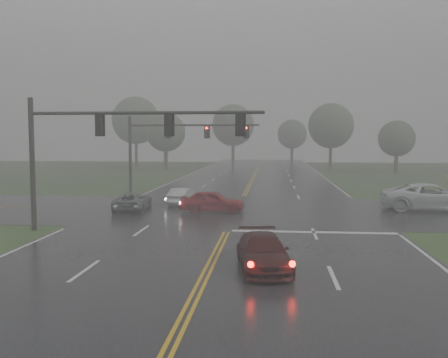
# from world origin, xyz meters

# --- Properties ---
(ground) EXTENTS (180.00, 180.00, 0.00)m
(ground) POSITION_xyz_m (0.00, 0.00, 0.00)
(ground) COLOR #28421C
(ground) RESTS_ON ground
(main_road) EXTENTS (18.00, 160.00, 0.02)m
(main_road) POSITION_xyz_m (0.00, 20.00, 0.00)
(main_road) COLOR black
(main_road) RESTS_ON ground
(cross_street) EXTENTS (120.00, 14.00, 0.02)m
(cross_street) POSITION_xyz_m (0.00, 22.00, 0.00)
(cross_street) COLOR black
(cross_street) RESTS_ON ground
(stop_bar) EXTENTS (8.50, 0.50, 0.01)m
(stop_bar) POSITION_xyz_m (4.50, 14.40, 0.00)
(stop_bar) COLOR silver
(stop_bar) RESTS_ON ground
(sedan_maroon) EXTENTS (2.42, 4.60, 1.27)m
(sedan_maroon) POSITION_xyz_m (2.03, 6.86, 0.00)
(sedan_maroon) COLOR #320B09
(sedan_maroon) RESTS_ON ground
(sedan_red) EXTENTS (4.23, 1.70, 1.44)m
(sedan_red) POSITION_xyz_m (-1.56, 20.86, 0.00)
(sedan_red) COLOR maroon
(sedan_red) RESTS_ON ground
(sedan_silver) EXTENTS (1.78, 3.89, 1.24)m
(sedan_silver) POSITION_xyz_m (-4.18, 24.29, 0.00)
(sedan_silver) COLOR silver
(sedan_silver) RESTS_ON ground
(car_grey) EXTENTS (2.26, 4.48, 1.22)m
(car_grey) POSITION_xyz_m (-7.06, 21.34, 0.00)
(car_grey) COLOR #515458
(car_grey) RESTS_ON ground
(pickup_white) EXTENTS (6.64, 3.32, 1.81)m
(pickup_white) POSITION_xyz_m (13.05, 23.07, 0.00)
(pickup_white) COLOR silver
(pickup_white) RESTS_ON ground
(signal_gantry_near) EXTENTS (12.28, 0.31, 6.98)m
(signal_gantry_near) POSITION_xyz_m (-6.45, 13.62, 4.90)
(signal_gantry_near) COLOR black
(signal_gantry_near) RESTS_ON ground
(signal_gantry_far) EXTENTS (11.54, 0.34, 6.80)m
(signal_gantry_far) POSITION_xyz_m (-6.67, 31.72, 4.76)
(signal_gantry_far) COLOR black
(signal_gantry_far) RESTS_ON ground
(tree_nw_a) EXTENTS (5.97, 5.97, 8.77)m
(tree_nw_a) POSITION_xyz_m (-13.82, 63.21, 5.76)
(tree_nw_a) COLOR #342B21
(tree_nw_a) RESTS_ON ground
(tree_ne_a) EXTENTS (6.99, 6.99, 10.27)m
(tree_ne_a) POSITION_xyz_m (11.30, 67.21, 6.76)
(tree_ne_a) COLOR #342B21
(tree_ne_a) RESTS_ON ground
(tree_n_mid) EXTENTS (7.39, 7.39, 10.85)m
(tree_n_mid) POSITION_xyz_m (-4.64, 76.82, 7.14)
(tree_n_mid) COLOR #342B21
(tree_n_mid) RESTS_ON ground
(tree_e_near) EXTENTS (4.97, 4.97, 7.29)m
(tree_e_near) POSITION_xyz_m (19.25, 59.01, 4.79)
(tree_e_near) COLOR #342B21
(tree_e_near) RESTS_ON ground
(tree_nw_b) EXTENTS (8.17, 8.17, 11.99)m
(tree_nw_b) POSITION_xyz_m (-21.17, 73.11, 7.90)
(tree_nw_b) COLOR #342B21
(tree_nw_b) RESTS_ON ground
(tree_n_far) EXTENTS (5.83, 5.83, 8.57)m
(tree_n_far) POSITION_xyz_m (6.19, 88.66, 5.63)
(tree_n_far) COLOR #342B21
(tree_n_far) RESTS_ON ground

